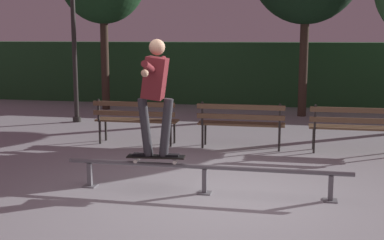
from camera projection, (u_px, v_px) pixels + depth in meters
The scene contains 9 objects.
ground_plane at pixel (203, 196), 6.72m from camera, with size 90.00×90.00×0.00m, color #99999E.
hedge_backdrop at pixel (258, 73), 15.65m from camera, with size 24.00×1.20×1.88m, color #234C28.
grind_rail at pixel (205, 171), 6.78m from camera, with size 3.82×0.18×0.39m.
skateboard at pixel (156, 157), 6.88m from camera, with size 0.79×0.27×0.09m.
skateboarder at pixel (155, 88), 6.73m from camera, with size 0.63×1.41×1.56m.
park_bench_leftmost at pixel (136, 117), 9.81m from camera, with size 1.60×0.42×0.88m.
park_bench_left_center at pixel (241, 120), 9.42m from camera, with size 1.60×0.42×0.88m.
park_bench_right_center at pixel (356, 124), 9.02m from camera, with size 1.60×0.42×0.88m.
lamp_post_left at pixel (73, 18), 12.08m from camera, with size 0.32×0.32×3.90m.
Camera 1 is at (1.14, -6.37, 2.08)m, focal length 47.94 mm.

